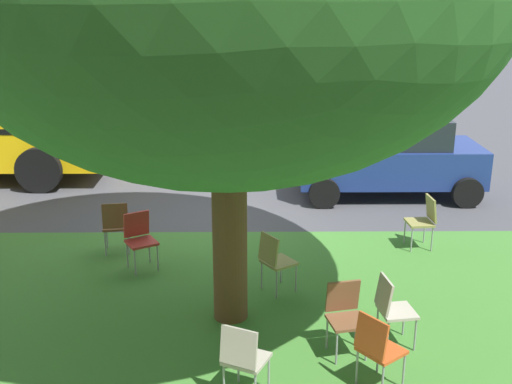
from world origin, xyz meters
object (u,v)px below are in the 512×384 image
at_px(chair_1, 275,258).
at_px(chair_7, 140,236).
at_px(chair_3, 243,356).
at_px(chair_5, 377,346).
at_px(chair_4, 116,223).
at_px(chair_0, 424,218).
at_px(parked_car, 390,155).
at_px(chair_2, 345,312).
at_px(chair_6, 392,306).

distance_m(chair_1, chair_7, 2.19).
bearing_deg(chair_3, chair_5, -173.09).
bearing_deg(chair_4, chair_3, 118.53).
bearing_deg(chair_0, parked_car, -90.70).
bearing_deg(chair_1, chair_2, 116.24).
xyz_separation_m(chair_0, chair_7, (4.53, 0.74, 0.00)).
relative_size(chair_1, chair_3, 1.00).
bearing_deg(chair_0, chair_2, 60.82).
bearing_deg(chair_1, chair_5, 113.70).
height_order(chair_3, chair_7, same).
xyz_separation_m(chair_2, chair_7, (2.79, -2.38, 0.00)).
height_order(chair_0, chair_3, same).
distance_m(chair_0, chair_4, 5.01).
bearing_deg(chair_0, chair_6, 68.50).
bearing_deg(chair_5, chair_6, -111.40).
bearing_deg(chair_5, chair_4, -46.32).
xyz_separation_m(chair_4, chair_7, (-0.47, 0.55, 0.00)).
xyz_separation_m(chair_1, chair_4, (2.49, -1.39, 0.00)).
bearing_deg(chair_7, chair_0, -170.68).
xyz_separation_m(chair_3, parked_car, (-2.96, -6.87, 0.32)).
distance_m(chair_1, chair_3, 2.47).
distance_m(chair_4, parked_car, 5.89).
xyz_separation_m(chair_1, chair_5, (-1.00, 2.27, 0.00)).
distance_m(chair_2, chair_6, 0.59).
bearing_deg(chair_7, chair_6, 146.42).
xyz_separation_m(chair_0, chair_3, (2.92, 4.02, 0.00)).
relative_size(chair_2, parked_car, 0.24).
height_order(chair_1, chair_4, same).
relative_size(chair_4, parked_car, 0.24).
distance_m(chair_0, chair_5, 4.13).
xyz_separation_m(chair_1, chair_6, (-1.34, 1.40, 0.00)).
bearing_deg(chair_6, chair_7, -33.58).
distance_m(chair_6, chair_7, 4.03).
bearing_deg(chair_0, chair_1, 32.20).
xyz_separation_m(chair_5, parked_car, (-1.55, -6.70, 0.32)).
distance_m(chair_7, parked_car, 5.82).
distance_m(chair_0, parked_car, 2.87).
bearing_deg(chair_6, chair_4, -36.00).
relative_size(chair_2, chair_7, 1.00).
relative_size(chair_2, chair_5, 1.00).
distance_m(chair_4, chair_5, 5.05).
relative_size(chair_1, chair_7, 1.00).
bearing_deg(chair_4, chair_1, 150.93).
height_order(chair_0, chair_6, same).
distance_m(chair_2, chair_3, 1.48).
relative_size(chair_1, chair_6, 1.00).
height_order(chair_1, chair_7, same).
xyz_separation_m(chair_1, chair_7, (2.02, -0.84, 0.00)).
distance_m(chair_5, chair_6, 0.94).
distance_m(chair_6, parked_car, 5.96).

